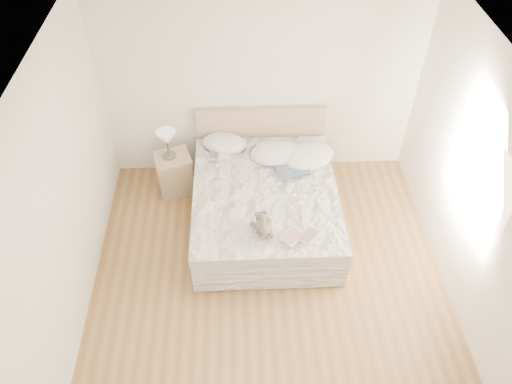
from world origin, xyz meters
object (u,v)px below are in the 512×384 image
bed (265,202)px  nightstand (174,173)px  table_lamp (167,139)px  childrens_book (301,236)px  photo_book (219,155)px  teddy_bear (263,231)px

bed → nightstand: bearing=152.1°
table_lamp → childrens_book: (1.53, -1.48, -0.21)m
photo_book → teddy_bear: (0.49, -1.31, 0.02)m
nightstand → table_lamp: bearing=162.7°
nightstand → photo_book: (0.62, -0.08, 0.35)m
table_lamp → childrens_book: table_lamp is taller
photo_book → childrens_book: (0.89, -1.39, 0.00)m
childrens_book → teddy_bear: bearing=-150.4°
nightstand → teddy_bear: teddy_bear is taller
nightstand → photo_book: size_ratio=2.00×
bed → photo_book: 0.83m
bed → nightstand: (-1.17, 0.62, -0.03)m
nightstand → childrens_book: (1.50, -1.47, 0.35)m
nightstand → childrens_book: 2.13m
nightstand → photo_book: 0.71m
table_lamp → photo_book: table_lamp is taller
nightstand → photo_book: photo_book is taller
bed → photo_book: bed is taller
table_lamp → childrens_book: 2.14m
nightstand → photo_book: bearing=-7.8°
table_lamp → nightstand: bearing=-17.3°
nightstand → table_lamp: 0.56m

